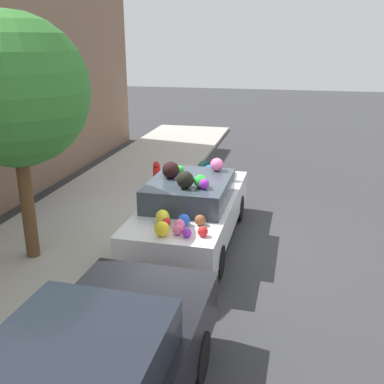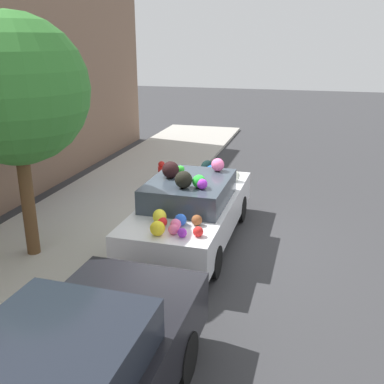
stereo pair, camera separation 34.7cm
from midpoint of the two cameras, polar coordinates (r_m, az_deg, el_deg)
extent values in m
plane|color=#38383A|center=(9.28, 1.70, -6.27)|extent=(60.00, 60.00, 0.00)
cube|color=#B2ADA3|center=(10.17, -13.29, -4.13)|extent=(24.00, 3.20, 0.11)
cube|color=navy|center=(11.43, -18.63, 9.01)|extent=(3.54, 0.90, 0.55)
cylinder|color=brown|center=(8.63, -19.08, -0.90)|extent=(0.24, 0.24, 2.13)
sphere|color=#388433|center=(8.21, -20.55, 12.05)|extent=(2.54, 2.54, 2.54)
cylinder|color=red|center=(12.28, -3.05, 2.01)|extent=(0.20, 0.20, 0.55)
sphere|color=red|center=(12.19, -3.08, 3.52)|extent=(0.18, 0.18, 0.18)
cube|color=silver|center=(9.06, 1.10, -2.71)|extent=(4.30, 1.73, 0.63)
cube|color=#333D47|center=(8.72, 0.83, 0.20)|extent=(1.94, 1.50, 0.45)
cylinder|color=black|center=(10.56, -1.13, -1.35)|extent=(0.58, 0.19, 0.58)
cylinder|color=black|center=(10.25, 7.16, -2.14)|extent=(0.58, 0.19, 0.58)
cylinder|color=black|center=(8.26, -6.52, -7.47)|extent=(0.58, 0.19, 0.58)
cylinder|color=black|center=(7.86, 4.10, -8.85)|extent=(0.58, 0.19, 0.58)
sphere|color=red|center=(7.23, 2.16, -5.06)|extent=(0.22, 0.22, 0.17)
ellipsoid|color=yellow|center=(7.70, -2.85, -3.17)|extent=(0.40, 0.35, 0.26)
sphere|color=red|center=(7.60, -2.50, -3.82)|extent=(0.24, 0.24, 0.17)
sphere|color=pink|center=(7.30, -1.01, -4.79)|extent=(0.24, 0.24, 0.17)
ellipsoid|color=blue|center=(10.12, 3.60, 2.49)|extent=(0.44, 0.46, 0.34)
sphere|color=yellow|center=(9.84, -0.18, 1.79)|extent=(0.32, 0.32, 0.25)
sphere|color=blue|center=(10.51, 3.90, 2.79)|extent=(0.29, 0.29, 0.22)
sphere|color=pink|center=(9.19, 4.37, 3.46)|extent=(0.38, 0.38, 0.27)
sphere|color=purple|center=(8.06, 2.52, 1.02)|extent=(0.27, 0.27, 0.19)
sphere|color=black|center=(8.70, -1.60, 2.84)|extent=(0.44, 0.44, 0.33)
sphere|color=white|center=(10.04, 6.33, 2.04)|extent=(0.32, 0.32, 0.26)
sphere|color=pink|center=(7.49, -0.76, -4.12)|extent=(0.24, 0.24, 0.18)
sphere|color=black|center=(8.10, 0.14, 1.57)|extent=(0.44, 0.44, 0.32)
ellipsoid|color=green|center=(8.15, 2.10, 1.36)|extent=(0.27, 0.25, 0.23)
sphere|color=yellow|center=(7.25, -3.04, -4.64)|extent=(0.34, 0.34, 0.25)
sphere|color=black|center=(10.63, 2.91, 3.22)|extent=(0.43, 0.43, 0.30)
sphere|color=white|center=(10.22, 0.02, 2.54)|extent=(0.39, 0.39, 0.28)
sphere|color=blue|center=(7.63, -0.17, -3.56)|extent=(0.27, 0.27, 0.21)
ellipsoid|color=purple|center=(9.87, 1.73, 2.09)|extent=(0.41, 0.41, 0.33)
ellipsoid|color=purple|center=(10.25, 1.65, 2.15)|extent=(0.22, 0.22, 0.14)
sphere|color=purple|center=(7.20, 0.12, -5.21)|extent=(0.19, 0.19, 0.15)
sphere|color=#95522B|center=(7.65, 1.92, -3.61)|extent=(0.22, 0.22, 0.19)
ellipsoid|color=green|center=(9.08, -0.39, 2.92)|extent=(0.20, 0.21, 0.15)
ellipsoid|color=#92583D|center=(8.97, -1.83, 2.74)|extent=(0.34, 0.35, 0.16)
cube|color=#1E232D|center=(4.29, -16.27, -21.02)|extent=(2.09, 1.55, 0.46)
cylinder|color=black|center=(6.25, -13.74, -17.17)|extent=(0.64, 0.19, 0.63)
cylinder|color=black|center=(5.74, 0.86, -20.27)|extent=(0.64, 0.19, 0.63)
camera|label=1|loc=(0.17, -88.89, 0.38)|focal=42.00mm
camera|label=2|loc=(0.17, 91.11, -0.38)|focal=42.00mm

